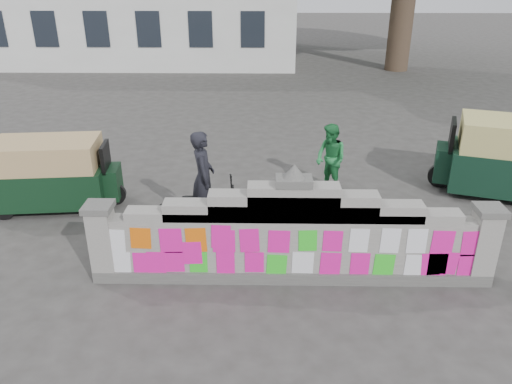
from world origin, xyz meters
TOP-DOWN VIEW (x-y plane):
  - ground at (0.00, 0.00)m, footprint 100.00×100.00m
  - parapet_wall at (-0.00, -0.01)m, footprint 6.48×0.44m
  - cyclist_bike at (-1.57, 1.59)m, footprint 2.05×0.96m
  - cyclist_rider at (-1.57, 1.59)m, footprint 0.51×0.69m
  - pedestrian at (1.03, 3.53)m, footprint 0.91×0.95m
  - rickshaw_left at (-4.84, 2.62)m, footprint 2.70×1.45m

SIDE VIEW (x-z plane):
  - ground at x=0.00m, z-range 0.00..0.00m
  - cyclist_bike at x=-1.57m, z-range 0.00..1.04m
  - parapet_wall at x=0.00m, z-range -0.26..1.75m
  - rickshaw_left at x=-4.84m, z-range 0.03..1.49m
  - pedestrian at x=1.03m, z-range 0.00..1.55m
  - cyclist_rider at x=-1.57m, z-range 0.00..1.76m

